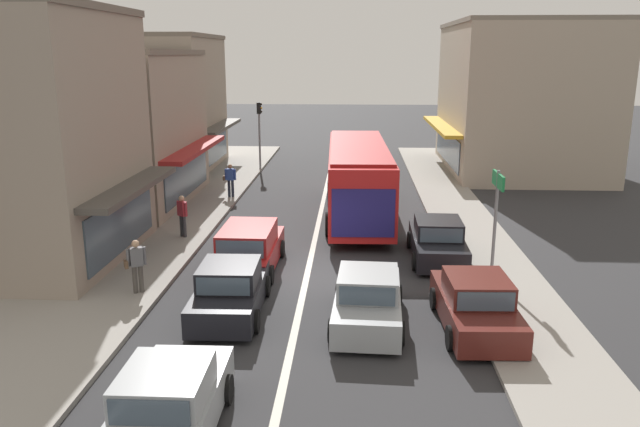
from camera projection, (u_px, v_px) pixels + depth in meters
The scene contains 20 objects.
ground_plane at pixel (307, 276), 20.32m from camera, with size 140.00×140.00×0.00m, color #2D2D30.
lane_centre_line at pixel (315, 241), 24.18m from camera, with size 0.20×28.00×0.01m, color silver.
sidewalk_left at pixel (158, 223), 26.47m from camera, with size 5.20×44.00×0.14m, color gray.
kerb_right at pixel (467, 228), 25.77m from camera, with size 2.80×44.00×0.12m, color gray.
shopfront_corner_near at pixel (3, 139), 20.73m from camera, with size 8.64×7.42×8.58m.
shopfront_mid_block at pixel (106, 129), 29.24m from camera, with size 8.59×9.09×7.22m.
shopfront_far_end at pixel (163, 104), 37.98m from camera, with size 7.15×8.55×8.15m.
building_right_far at pixel (521, 98), 37.61m from camera, with size 9.51×11.64×8.89m.
city_bus at pixel (358, 175), 27.23m from camera, with size 2.98×10.93×3.23m.
sedan_queue_gap_filler at pixel (230, 291), 17.31m from camera, with size 1.97×4.24×1.47m.
wagon_behind_bus_mid at pixel (249, 249), 20.70m from camera, with size 1.98×4.52×1.58m.
sedan_adjacent_lane_trail at pixel (168, 407), 11.62m from camera, with size 1.93×4.21×1.47m.
sedan_adjacent_lane_lead at pixel (368, 300), 16.66m from camera, with size 2.04×4.27×1.47m.
parked_sedan_kerb_front at pixel (476, 305), 16.33m from camera, with size 2.02×4.26×1.47m.
parked_sedan_kerb_second at pixel (437, 241), 21.85m from camera, with size 1.96×4.23×1.47m.
traffic_light_downstreet at pixel (259, 125), 37.63m from camera, with size 0.33×0.24×4.20m.
directional_road_sign at pixel (497, 200), 19.17m from camera, with size 0.10×1.40×3.60m.
pedestrian_with_handbag_near at pixel (230, 178), 30.74m from camera, with size 0.66×0.26×1.63m.
pedestrian_browsing_midblock at pixel (136, 263), 18.35m from camera, with size 0.62×0.48×1.63m.
pedestrian_far_walker at pixel (182, 213), 24.01m from camera, with size 0.47×0.40×1.63m.
Camera 1 is at (1.50, -19.10, 7.07)m, focal length 35.00 mm.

